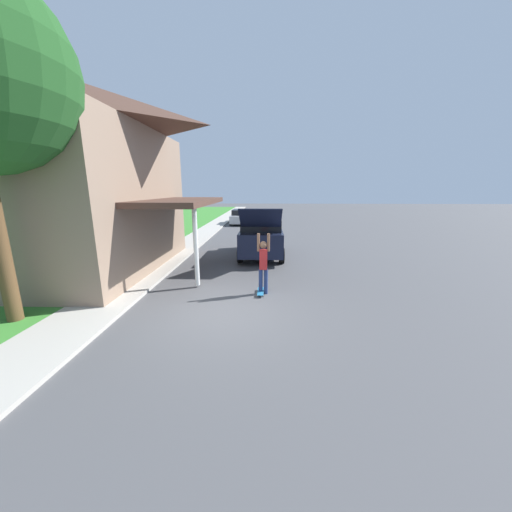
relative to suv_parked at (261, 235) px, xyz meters
The scene contains 8 objects.
ground_plane 7.09m from the suv_parked, 98.19° to the right, with size 120.00×120.00×0.00m, color #49494C.
lawn 9.11m from the suv_parked, behind, with size 10.00×80.00×0.08m.
sidewalk 4.81m from the suv_parked, 168.59° to the right, with size 1.80×80.00×0.10m.
house 9.87m from the suv_parked, 162.44° to the right, with size 12.05×9.11×7.90m.
suv_parked is the anchor object (origin of this frame).
car_down_street 13.93m from the suv_parked, 99.58° to the left, with size 1.85×4.36×1.41m.
skateboarder 5.46m from the suv_parked, 88.24° to the right, with size 0.41×0.23×2.01m.
skateboard 5.59m from the suv_parked, 89.17° to the right, with size 0.22×0.77×0.10m.
Camera 1 is at (1.27, -7.44, 3.39)m, focal length 20.00 mm.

